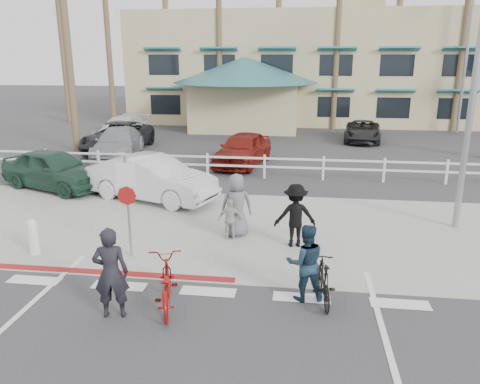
# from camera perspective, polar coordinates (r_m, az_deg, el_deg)

# --- Properties ---
(ground) EXTENTS (140.00, 140.00, 0.00)m
(ground) POSITION_cam_1_polar(r_m,az_deg,el_deg) (9.81, -4.62, -13.73)
(ground) COLOR #333335
(bike_path) EXTENTS (12.00, 16.00, 0.01)m
(bike_path) POSITION_cam_1_polar(r_m,az_deg,el_deg) (8.18, -7.73, -20.59)
(bike_path) COLOR #333335
(bike_path) RESTS_ON ground
(sidewalk_plaza) EXTENTS (22.00, 7.00, 0.01)m
(sidewalk_plaza) POSITION_cam_1_polar(r_m,az_deg,el_deg) (13.82, -0.72, -4.46)
(sidewalk_plaza) COLOR gray
(sidewalk_plaza) RESTS_ON ground
(cross_street) EXTENTS (40.00, 5.00, 0.01)m
(cross_street) POSITION_cam_1_polar(r_m,az_deg,el_deg) (17.59, 1.15, 0.10)
(cross_street) COLOR #333335
(cross_street) RESTS_ON ground
(parking_lot) EXTENTS (50.00, 16.00, 0.01)m
(parking_lot) POSITION_cam_1_polar(r_m,az_deg,el_deg) (26.81, 3.45, 5.70)
(parking_lot) COLOR #333335
(parking_lot) RESTS_ON ground
(curb_red) EXTENTS (7.00, 0.25, 0.02)m
(curb_red) POSITION_cam_1_polar(r_m,az_deg,el_deg) (11.73, -18.02, -9.19)
(curb_red) COLOR maroon
(curb_red) RESTS_ON ground
(rail_fence) EXTENTS (29.40, 0.16, 1.00)m
(rail_fence) POSITION_cam_1_polar(r_m,az_deg,el_deg) (19.35, 3.30, 3.09)
(rail_fence) COLOR silver
(rail_fence) RESTS_ON ground
(building) EXTENTS (28.00, 16.00, 11.30)m
(building) POSITION_cam_1_polar(r_m,az_deg,el_deg) (39.30, 8.12, 17.19)
(building) COLOR #C5B687
(building) RESTS_ON ground
(sign_post) EXTENTS (0.50, 0.10, 2.90)m
(sign_post) POSITION_cam_1_polar(r_m,az_deg,el_deg) (11.80, -13.51, -1.17)
(sign_post) COLOR gray
(sign_post) RESTS_ON ground
(bollard_0) EXTENTS (0.26, 0.26, 0.95)m
(bollard_0) POSITION_cam_1_polar(r_m,az_deg,el_deg) (13.04, -23.90, -5.02)
(bollard_0) COLOR silver
(bollard_0) RESTS_ON ground
(streetlight_0) EXTENTS (0.60, 2.00, 9.00)m
(streetlight_0) POSITION_cam_1_polar(r_m,az_deg,el_deg) (14.55, 26.84, 13.02)
(streetlight_0) COLOR gray
(streetlight_0) RESTS_ON ground
(streetlight_1) EXTENTS (0.60, 2.00, 9.50)m
(streetlight_1) POSITION_cam_1_polar(r_m,az_deg,el_deg) (33.84, 25.86, 14.44)
(streetlight_1) COLOR gray
(streetlight_1) RESTS_ON ground
(palm_0) EXTENTS (4.00, 4.00, 15.00)m
(palm_0) POSITION_cam_1_polar(r_m,az_deg,el_deg) (38.76, -21.12, 19.08)
(palm_0) COLOR black
(palm_0) RESTS_ON ground
(palm_1) EXTENTS (4.00, 4.00, 13.00)m
(palm_1) POSITION_cam_1_polar(r_m,az_deg,el_deg) (36.10, -15.85, 18.21)
(palm_1) COLOR black
(palm_1) RESTS_ON ground
(palm_2) EXTENTS (4.00, 4.00, 16.00)m
(palm_2) POSITION_cam_1_polar(r_m,az_deg,el_deg) (35.82, -9.07, 21.03)
(palm_2) COLOR black
(palm_2) RESTS_ON ground
(palm_3) EXTENTS (4.00, 4.00, 14.00)m
(palm_3) POSITION_cam_1_polar(r_m,az_deg,el_deg) (33.87, -2.58, 19.79)
(palm_3) COLOR black
(palm_3) RESTS_ON ground
(palm_4) EXTENTS (4.00, 4.00, 15.00)m
(palm_4) POSITION_cam_1_polar(r_m,az_deg,el_deg) (34.44, 4.73, 20.53)
(palm_4) COLOR black
(palm_4) RESTS_ON ground
(palm_5) EXTENTS (4.00, 4.00, 13.00)m
(palm_5) POSITION_cam_1_polar(r_m,az_deg,el_deg) (33.40, 11.84, 18.67)
(palm_5) COLOR black
(palm_5) RESTS_ON ground
(palm_7) EXTENTS (4.00, 4.00, 14.00)m
(palm_7) POSITION_cam_1_polar(r_m,az_deg,el_deg) (34.86, 25.82, 18.18)
(palm_7) COLOR black
(palm_7) RESTS_ON ground
(palm_10) EXTENTS (4.00, 4.00, 12.00)m
(palm_10) POSITION_cam_1_polar(r_m,az_deg,el_deg) (26.17, -20.43, 17.71)
(palm_10) COLOR black
(palm_10) RESTS_ON ground
(bike_red) EXTENTS (1.14, 2.01, 1.00)m
(bike_red) POSITION_cam_1_polar(r_m,az_deg,el_deg) (9.67, -9.08, -10.99)
(bike_red) COLOR maroon
(bike_red) RESTS_ON ground
(rider_red) EXTENTS (0.75, 0.57, 1.84)m
(rider_red) POSITION_cam_1_polar(r_m,az_deg,el_deg) (9.36, -15.46, -9.50)
(rider_red) COLOR black
(rider_red) RESTS_ON ground
(bike_black) EXTENTS (0.60, 1.57, 0.92)m
(bike_black) POSITION_cam_1_polar(r_m,az_deg,el_deg) (9.89, 10.16, -10.65)
(bike_black) COLOR black
(bike_black) RESTS_ON ground
(rider_black) EXTENTS (0.90, 0.76, 1.65)m
(rider_black) POSITION_cam_1_polar(r_m,az_deg,el_deg) (9.77, 7.98, -8.52)
(rider_black) COLOR #172B3B
(rider_black) RESTS_ON ground
(pedestrian_a) EXTENTS (1.20, 0.82, 1.71)m
(pedestrian_a) POSITION_cam_1_polar(r_m,az_deg,el_deg) (12.40, 6.75, -2.87)
(pedestrian_a) COLOR black
(pedestrian_a) RESTS_ON ground
(pedestrian_child) EXTENTS (0.73, 0.42, 1.17)m
(pedestrian_child) POSITION_cam_1_polar(r_m,az_deg,el_deg) (12.84, -1.17, -3.35)
(pedestrian_child) COLOR #B1ADA7
(pedestrian_child) RESTS_ON ground
(pedestrian_b) EXTENTS (1.00, 0.79, 1.80)m
(pedestrian_b) POSITION_cam_1_polar(r_m,az_deg,el_deg) (13.00, -0.43, -1.63)
(pedestrian_b) COLOR #5D5D63
(pedestrian_b) RESTS_ON ground
(car_white_sedan) EXTENTS (4.99, 3.13, 1.55)m
(car_white_sedan) POSITION_cam_1_polar(r_m,az_deg,el_deg) (16.64, -10.67, 1.64)
(car_white_sedan) COLOR silver
(car_white_sedan) RESTS_ON ground
(car_red_compact) EXTENTS (4.79, 3.31, 1.51)m
(car_red_compact) POSITION_cam_1_polar(r_m,az_deg,el_deg) (19.13, -21.73, 2.59)
(car_red_compact) COLOR #1D3D2D
(car_red_compact) RESTS_ON ground
(lot_car_0) EXTENTS (2.61, 5.48, 1.51)m
(lot_car_0) POSITION_cam_1_polar(r_m,az_deg,el_deg) (25.94, -14.66, 6.54)
(lot_car_0) COLOR black
(lot_car_0) RESTS_ON ground
(lot_car_1) EXTENTS (2.83, 5.22, 1.44)m
(lot_car_1) POSITION_cam_1_polar(r_m,az_deg,el_deg) (24.23, -14.62, 5.80)
(lot_car_1) COLOR gray
(lot_car_1) RESTS_ON ground
(lot_car_2) EXTENTS (2.66, 4.73, 1.52)m
(lot_car_2) POSITION_cam_1_polar(r_m,az_deg,el_deg) (21.70, 0.34, 5.26)
(lot_car_2) COLOR maroon
(lot_car_2) RESTS_ON ground
(lot_car_4) EXTENTS (2.23, 5.10, 1.46)m
(lot_car_4) POSITION_cam_1_polar(r_m,az_deg,el_deg) (28.75, -14.17, 7.42)
(lot_car_4) COLOR silver
(lot_car_4) RESTS_ON ground
(lot_car_5) EXTENTS (2.53, 4.58, 1.21)m
(lot_car_5) POSITION_cam_1_polar(r_m,az_deg,el_deg) (28.90, 14.72, 7.18)
(lot_car_5) COLOR black
(lot_car_5) RESTS_ON ground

